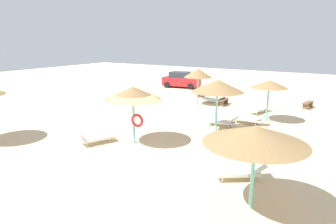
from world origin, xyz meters
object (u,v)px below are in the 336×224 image
lounger_2 (241,172)px  lounger_3 (94,138)px  parasol_0 (269,84)px  lounger_1 (214,99)px  bench_2 (308,104)px  parked_car (181,80)px  parasol_5 (217,86)px  parasol_2 (255,135)px  bench_0 (200,93)px  bench_1 (224,101)px  parasol_1 (198,73)px  lounger_6 (249,119)px  lounger_0 (259,109)px  lounger_5 (223,121)px  parasol_3 (133,94)px

lounger_2 → lounger_3: 7.60m
parasol_0 → lounger_1: 6.57m
bench_2 → parked_car: (-13.27, 3.71, 0.48)m
lounger_1 → parasol_0: bearing=-33.7°
parasol_5 → bench_2: 10.57m
parasol_2 → bench_0: 19.05m
parasol_0 → bench_1: (-4.17, 3.12, -2.07)m
parasol_1 → bench_0: bearing=112.0°
parasol_5 → parasol_2: bearing=-58.8°
lounger_6 → lounger_2: bearing=-75.2°
parasol_5 → bench_2: size_ratio=1.98×
parasol_5 → parked_car: (-9.79, 13.41, -1.89)m
parasol_0 → lounger_3: (-6.31, -9.01, -2.09)m
lounger_0 → lounger_5: (-0.94, -4.66, 0.00)m
lounger_0 → lounger_6: lounger_0 is taller
parasol_2 → parasol_5: 7.63m
lounger_0 → parked_car: 12.74m
parasol_2 → parasol_5: parasol_5 is taller
lounger_5 → bench_0: size_ratio=1.25×
lounger_6 → parasol_1: bearing=147.6°
parasol_3 → parasol_0: bearing=59.1°
parasol_3 → bench_2: parasol_3 is taller
parasol_1 → parasol_3: (1.35, -9.93, 0.01)m
parasol_0 → bench_2: parasol_0 is taller
parasol_5 → bench_0: (-5.69, 9.78, -2.37)m
parasol_0 → parasol_5: 4.57m
parasol_2 → bench_1: 15.41m
lounger_3 → lounger_0: bearing=64.4°
bench_1 → bench_2: bearing=21.7°
lounger_2 → lounger_6: 7.98m
parasol_5 → lounger_6: (0.99, 2.97, -2.41)m
parasol_0 → lounger_0: (-1.02, 2.02, -2.10)m
parked_car → parasol_3: bearing=-68.1°
parasol_0 → bench_1: size_ratio=1.76×
lounger_2 → lounger_5: 7.11m
parasol_2 → lounger_1: parasol_2 is taller
parasol_1 → lounger_1: size_ratio=1.46×
parasol_1 → bench_1: (1.86, 1.01, -2.21)m
lounger_2 → bench_1: lounger_2 is taller
lounger_0 → parasol_1: bearing=179.0°
parasol_0 → parasol_3: parasol_3 is taller
bench_2 → parked_car: 13.79m
lounger_1 → lounger_3: 12.52m
parasol_0 → bench_0: bearing=143.2°
bench_0 → parasol_3: bearing=-78.4°
bench_1 → lounger_3: bearing=-100.0°
lounger_1 → parked_car: (-6.36, 5.74, 0.51)m
lounger_1 → lounger_5: 6.89m
parasol_1 → bench_2: 8.76m
parasol_3 → bench_0: (-2.74, 13.39, -2.22)m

